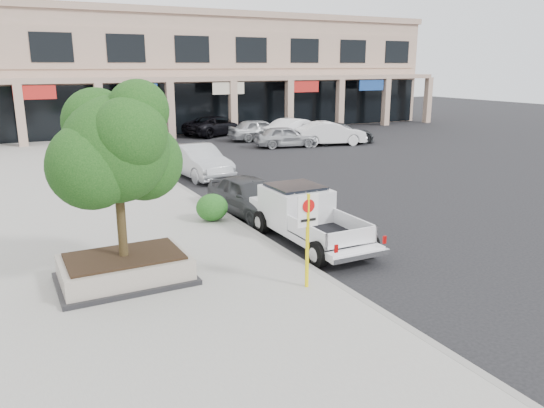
{
  "coord_description": "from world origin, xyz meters",
  "views": [
    {
      "loc": [
        -8.54,
        -11.21,
        5.33
      ],
      "look_at": [
        -1.91,
        1.5,
        1.56
      ],
      "focal_mm": 35.0,
      "sensor_mm": 36.0,
      "label": 1
    }
  ],
  "objects_px": {
    "pickup_truck": "(311,218)",
    "lot_car_e": "(260,130)",
    "curb_car_c": "(154,148)",
    "curb_car_a": "(250,196)",
    "lot_car_c": "(340,133)",
    "no_parking_sign": "(308,228)",
    "lot_car_f": "(330,133)",
    "lot_car_b": "(296,130)",
    "lot_car_a": "(286,137)",
    "curb_car_b": "(198,161)",
    "planter": "(125,269)",
    "lot_car_d": "(216,125)",
    "curb_car_d": "(134,135)",
    "planter_tree": "(120,149)"
  },
  "relations": [
    {
      "from": "lot_car_b",
      "to": "planter_tree",
      "type": "bearing_deg",
      "value": 120.44
    },
    {
      "from": "pickup_truck",
      "to": "lot_car_e",
      "type": "distance_m",
      "value": 23.15
    },
    {
      "from": "curb_car_d",
      "to": "lot_car_f",
      "type": "bearing_deg",
      "value": -30.59
    },
    {
      "from": "lot_car_b",
      "to": "lot_car_d",
      "type": "bearing_deg",
      "value": 11.13
    },
    {
      "from": "planter_tree",
      "to": "curb_car_d",
      "type": "distance_m",
      "value": 23.79
    },
    {
      "from": "planter_tree",
      "to": "lot_car_d",
      "type": "relative_size",
      "value": 0.73
    },
    {
      "from": "lot_car_f",
      "to": "lot_car_a",
      "type": "bearing_deg",
      "value": 94.26
    },
    {
      "from": "pickup_truck",
      "to": "lot_car_a",
      "type": "distance_m",
      "value": 19.76
    },
    {
      "from": "lot_car_b",
      "to": "lot_car_f",
      "type": "xyz_separation_m",
      "value": [
        1.29,
        -2.37,
        -0.04
      ]
    },
    {
      "from": "planter",
      "to": "lot_car_f",
      "type": "height_order",
      "value": "lot_car_f"
    },
    {
      "from": "planter",
      "to": "lot_car_c",
      "type": "xyz_separation_m",
      "value": [
        18.83,
        18.11,
        0.25
      ]
    },
    {
      "from": "planter_tree",
      "to": "curb_car_c",
      "type": "relative_size",
      "value": 0.81
    },
    {
      "from": "lot_car_a",
      "to": "lot_car_f",
      "type": "bearing_deg",
      "value": -86.4
    },
    {
      "from": "planter",
      "to": "lot_car_d",
      "type": "bearing_deg",
      "value": 63.86
    },
    {
      "from": "curb_car_a",
      "to": "lot_car_e",
      "type": "bearing_deg",
      "value": 56.87
    },
    {
      "from": "no_parking_sign",
      "to": "lot_car_b",
      "type": "relative_size",
      "value": 0.45
    },
    {
      "from": "lot_car_c",
      "to": "curb_car_c",
      "type": "bearing_deg",
      "value": 101.66
    },
    {
      "from": "no_parking_sign",
      "to": "lot_car_f",
      "type": "height_order",
      "value": "no_parking_sign"
    },
    {
      "from": "curb_car_d",
      "to": "lot_car_c",
      "type": "relative_size",
      "value": 1.19
    },
    {
      "from": "lot_car_e",
      "to": "no_parking_sign",
      "type": "bearing_deg",
      "value": 158.76
    },
    {
      "from": "planter",
      "to": "curb_car_a",
      "type": "xyz_separation_m",
      "value": [
        5.48,
        4.43,
        0.25
      ]
    },
    {
      "from": "curb_car_b",
      "to": "lot_car_e",
      "type": "height_order",
      "value": "curb_car_b"
    },
    {
      "from": "planter",
      "to": "lot_car_a",
      "type": "height_order",
      "value": "lot_car_a"
    },
    {
      "from": "lot_car_b",
      "to": "lot_car_e",
      "type": "xyz_separation_m",
      "value": [
        -1.94,
        1.91,
        -0.06
      ]
    },
    {
      "from": "curb_car_b",
      "to": "lot_car_b",
      "type": "relative_size",
      "value": 0.96
    },
    {
      "from": "pickup_truck",
      "to": "lot_car_d",
      "type": "xyz_separation_m",
      "value": [
        7.08,
        25.53,
        -0.07
      ]
    },
    {
      "from": "lot_car_b",
      "to": "lot_car_f",
      "type": "height_order",
      "value": "lot_car_b"
    },
    {
      "from": "planter",
      "to": "lot_car_a",
      "type": "bearing_deg",
      "value": 51.3
    },
    {
      "from": "curb_car_a",
      "to": "lot_car_c",
      "type": "xyz_separation_m",
      "value": [
        13.35,
        13.68,
        0.0
      ]
    },
    {
      "from": "pickup_truck",
      "to": "lot_car_a",
      "type": "relative_size",
      "value": 1.27
    },
    {
      "from": "planter",
      "to": "curb_car_d",
      "type": "height_order",
      "value": "curb_car_d"
    },
    {
      "from": "planter",
      "to": "lot_car_f",
      "type": "relative_size",
      "value": 0.66
    },
    {
      "from": "lot_car_d",
      "to": "no_parking_sign",
      "type": "bearing_deg",
      "value": 139.1
    },
    {
      "from": "lot_car_d",
      "to": "pickup_truck",
      "type": "bearing_deg",
      "value": 141.19
    },
    {
      "from": "lot_car_b",
      "to": "lot_car_f",
      "type": "bearing_deg",
      "value": -171.73
    },
    {
      "from": "curb_car_c",
      "to": "curb_car_a",
      "type": "bearing_deg",
      "value": -93.7
    },
    {
      "from": "planter",
      "to": "curb_car_a",
      "type": "height_order",
      "value": "curb_car_a"
    },
    {
      "from": "lot_car_f",
      "to": "lot_car_b",
      "type": "bearing_deg",
      "value": 42.22
    },
    {
      "from": "planter",
      "to": "lot_car_c",
      "type": "bearing_deg",
      "value": 43.87
    },
    {
      "from": "pickup_truck",
      "to": "lot_car_b",
      "type": "height_order",
      "value": "lot_car_b"
    },
    {
      "from": "lot_car_a",
      "to": "lot_car_e",
      "type": "xyz_separation_m",
      "value": [
        -0.07,
        3.76,
        0.07
      ]
    },
    {
      "from": "planter",
      "to": "curb_car_b",
      "type": "distance_m",
      "value": 13.22
    },
    {
      "from": "curb_car_c",
      "to": "curb_car_d",
      "type": "xyz_separation_m",
      "value": [
        0.2,
        5.59,
        0.11
      ]
    },
    {
      "from": "no_parking_sign",
      "to": "pickup_truck",
      "type": "relative_size",
      "value": 0.43
    },
    {
      "from": "planter",
      "to": "curb_car_c",
      "type": "relative_size",
      "value": 0.65
    },
    {
      "from": "planter_tree",
      "to": "lot_car_c",
      "type": "relative_size",
      "value": 0.8
    },
    {
      "from": "curb_car_b",
      "to": "curb_car_c",
      "type": "relative_size",
      "value": 0.99
    },
    {
      "from": "lot_car_b",
      "to": "lot_car_c",
      "type": "xyz_separation_m",
      "value": [
        2.31,
        -2.04,
        -0.11
      ]
    },
    {
      "from": "lot_car_a",
      "to": "planter_tree",
      "type": "bearing_deg",
      "value": 154.41
    },
    {
      "from": "lot_car_a",
      "to": "lot_car_c",
      "type": "relative_size",
      "value": 0.83
    }
  ]
}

